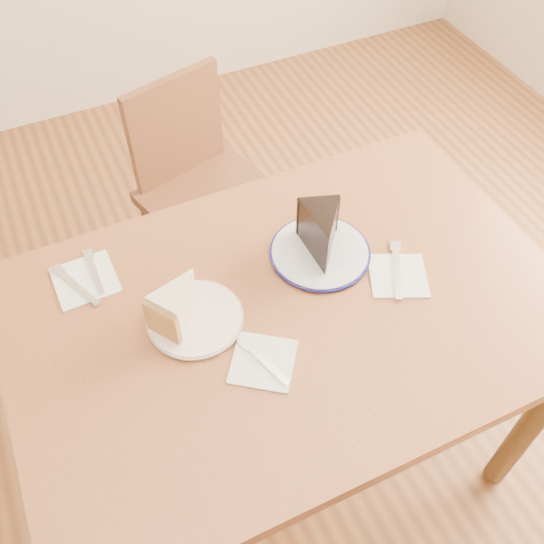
# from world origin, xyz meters

# --- Properties ---
(ground) EXTENTS (4.00, 4.00, 0.00)m
(ground) POSITION_xyz_m (0.00, 0.00, 0.00)
(ground) COLOR #442512
(ground) RESTS_ON ground
(table) EXTENTS (1.20, 0.80, 0.75)m
(table) POSITION_xyz_m (0.00, 0.00, 0.65)
(table) COLOR #4F2915
(table) RESTS_ON ground
(chair_far) EXTENTS (0.48, 0.48, 0.80)m
(chair_far) POSITION_xyz_m (0.06, 0.75, 0.44)
(chair_far) COLOR #381D10
(chair_far) RESTS_ON ground
(plate_cream) EXTENTS (0.20, 0.20, 0.01)m
(plate_cream) POSITION_xyz_m (-0.20, 0.05, 0.76)
(plate_cream) COLOR white
(plate_cream) RESTS_ON table
(plate_navy) EXTENTS (0.22, 0.22, 0.01)m
(plate_navy) POSITION_xyz_m (0.13, 0.11, 0.76)
(plate_navy) COLOR white
(plate_navy) RESTS_ON table
(carrot_cake) EXTENTS (0.13, 0.13, 0.09)m
(carrot_cake) POSITION_xyz_m (-0.22, 0.07, 0.80)
(carrot_cake) COLOR beige
(carrot_cake) RESTS_ON plate_cream
(chocolate_cake) EXTENTS (0.13, 0.15, 0.10)m
(chocolate_cake) POSITION_xyz_m (0.13, 0.10, 0.81)
(chocolate_cake) COLOR black
(chocolate_cake) RESTS_ON plate_navy
(napkin_cream) EXTENTS (0.17, 0.17, 0.00)m
(napkin_cream) POSITION_xyz_m (-0.11, -0.10, 0.75)
(napkin_cream) COLOR white
(napkin_cream) RESTS_ON table
(napkin_navy) EXTENTS (0.17, 0.17, 0.00)m
(napkin_navy) POSITION_xyz_m (0.26, -0.03, 0.75)
(napkin_navy) COLOR white
(napkin_navy) RESTS_ON table
(napkin_spare) EXTENTS (0.14, 0.14, 0.00)m
(napkin_spare) POSITION_xyz_m (-0.38, 0.26, 0.75)
(napkin_spare) COLOR white
(napkin_spare) RESTS_ON table
(fork_cream) EXTENTS (0.06, 0.14, 0.00)m
(fork_cream) POSITION_xyz_m (-0.11, -0.10, 0.76)
(fork_cream) COLOR silver
(fork_cream) RESTS_ON napkin_cream
(knife_navy) EXTENTS (0.10, 0.16, 0.00)m
(knife_navy) POSITION_xyz_m (0.26, -0.01, 0.76)
(knife_navy) COLOR silver
(knife_navy) RESTS_ON napkin_navy
(fork_spare) EXTENTS (0.02, 0.14, 0.00)m
(fork_spare) POSITION_xyz_m (-0.36, 0.27, 0.76)
(fork_spare) COLOR silver
(fork_spare) RESTS_ON napkin_spare
(knife_spare) EXTENTS (0.08, 0.15, 0.00)m
(knife_spare) POSITION_xyz_m (-0.41, 0.25, 0.76)
(knife_spare) COLOR white
(knife_spare) RESTS_ON napkin_spare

